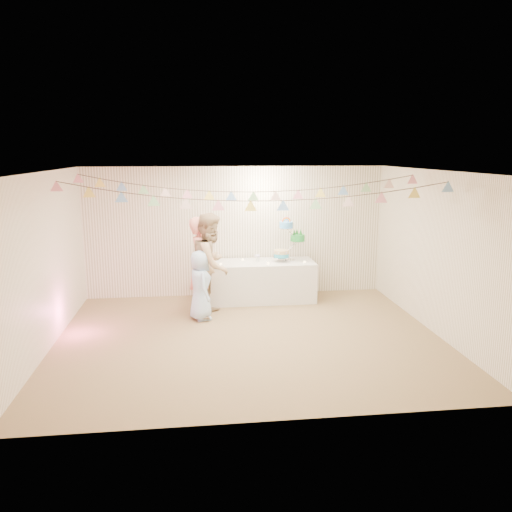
{
  "coord_description": "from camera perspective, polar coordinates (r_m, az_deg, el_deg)",
  "views": [
    {
      "loc": [
        -0.79,
        -7.4,
        2.89
      ],
      "look_at": [
        0.2,
        0.8,
        1.15
      ],
      "focal_mm": 35.0,
      "sensor_mm": 36.0,
      "label": 1
    }
  ],
  "objects": [
    {
      "name": "cake_middle",
      "position": [
        9.92,
        4.7,
        1.49
      ],
      "size": [
        0.27,
        0.27,
        0.22
      ],
      "primitive_type": null,
      "color": "green",
      "rests_on": "cake_stand"
    },
    {
      "name": "tealight_4",
      "position": [
        9.69,
        5.57,
        -0.68
      ],
      "size": [
        0.04,
        0.04,
        0.03
      ],
      "primitive_type": "cylinder",
      "color": "#FFD88C",
      "rests_on": "table"
    },
    {
      "name": "tealight_1",
      "position": [
        9.86,
        -1.54,
        -0.41
      ],
      "size": [
        0.04,
        0.04,
        0.03
      ],
      "primitive_type": "cylinder",
      "color": "#FFD88C",
      "rests_on": "table"
    },
    {
      "name": "floor",
      "position": [
        7.98,
        -0.75,
        -9.33
      ],
      "size": [
        6.0,
        6.0,
        0.0
      ],
      "primitive_type": "plane",
      "color": "olive",
      "rests_on": "ground"
    },
    {
      "name": "tealight_2",
      "position": [
        9.52,
        1.39,
        -0.85
      ],
      "size": [
        0.04,
        0.04,
        0.03
      ],
      "primitive_type": "cylinder",
      "color": "#FFD88C",
      "rests_on": "table"
    },
    {
      "name": "bunting_front",
      "position": [
        7.26,
        -0.62,
        7.4
      ],
      "size": [
        5.6,
        0.9,
        0.36
      ],
      "primitive_type": null,
      "color": "#72A5E5",
      "rests_on": "ceiling"
    },
    {
      "name": "front_wall",
      "position": [
        5.21,
        2.19,
        -5.87
      ],
      "size": [
        6.0,
        6.0,
        0.0
      ],
      "primitive_type": "plane",
      "color": "white",
      "rests_on": "ground"
    },
    {
      "name": "cake_bottom",
      "position": [
        9.76,
        2.95,
        -0.26
      ],
      "size": [
        0.31,
        0.31,
        0.15
      ],
      "primitive_type": null,
      "color": "#2BA5CD",
      "rests_on": "cake_stand"
    },
    {
      "name": "back_wall",
      "position": [
        10.06,
        -2.3,
        2.79
      ],
      "size": [
        6.0,
        6.0,
        0.0
      ],
      "primitive_type": "plane",
      "color": "white",
      "rests_on": "ground"
    },
    {
      "name": "cake_top_tier",
      "position": [
        9.71,
        3.48,
        2.9
      ],
      "size": [
        0.25,
        0.25,
        0.19
      ],
      "primitive_type": null,
      "color": "#4B9DEE",
      "rests_on": "cake_stand"
    },
    {
      "name": "ceiling",
      "position": [
        7.45,
        -0.8,
        9.67
      ],
      "size": [
        6.0,
        6.0,
        0.0
      ],
      "primitive_type": "plane",
      "color": "silver",
      "rests_on": "ground"
    },
    {
      "name": "posy",
      "position": [
        9.76,
        0.17,
        -0.35
      ],
      "size": [
        0.12,
        0.12,
        0.14
      ],
      "primitive_type": null,
      "color": "white",
      "rests_on": "table"
    },
    {
      "name": "cake_stand",
      "position": [
        9.79,
        3.78,
        1.64
      ],
      "size": [
        0.72,
        0.42,
        0.8
      ],
      "primitive_type": null,
      "color": "silver",
      "rests_on": "table"
    },
    {
      "name": "person_adult_b",
      "position": [
        8.86,
        -5.15,
        -0.99
      ],
      "size": [
        0.97,
        1.08,
        1.84
      ],
      "primitive_type": "imported",
      "rotation": [
        0.0,
        0.0,
        1.21
      ],
      "color": "tan",
      "rests_on": "floor"
    },
    {
      "name": "person_adult_a",
      "position": [
        9.0,
        -6.22,
        -1.08
      ],
      "size": [
        0.48,
        0.68,
        1.76
      ],
      "primitive_type": "imported",
      "rotation": [
        0.0,
        0.0,
        1.48
      ],
      "color": "#EF8C7D",
      "rests_on": "floor"
    },
    {
      "name": "platter",
      "position": [
        9.63,
        -2.47,
        -0.9
      ],
      "size": [
        0.35,
        0.35,
        0.02
      ],
      "primitive_type": "cylinder",
      "color": "white",
      "rests_on": "table"
    },
    {
      "name": "right_wall",
      "position": [
        8.46,
        19.86,
        0.36
      ],
      "size": [
        5.0,
        5.0,
        0.0
      ],
      "primitive_type": "plane",
      "color": "white",
      "rests_on": "ground"
    },
    {
      "name": "bunting_back",
      "position": [
        8.55,
        -1.59,
        8.27
      ],
      "size": [
        5.6,
        1.1,
        0.4
      ],
      "primitive_type": null,
      "color": "pink",
      "rests_on": "ceiling"
    },
    {
      "name": "tealight_3",
      "position": [
        9.99,
        2.44,
        -0.26
      ],
      "size": [
        0.04,
        0.04,
        0.03
      ],
      "primitive_type": "cylinder",
      "color": "#FFD88C",
      "rests_on": "table"
    },
    {
      "name": "person_child",
      "position": [
        8.71,
        -6.38,
        -3.33
      ],
      "size": [
        0.52,
        0.67,
        1.23
      ],
      "primitive_type": "imported",
      "rotation": [
        0.0,
        0.0,
        1.8
      ],
      "color": "#B4D5FF",
      "rests_on": "floor"
    },
    {
      "name": "tealight_0",
      "position": [
        9.51,
        -4.05,
        -0.9
      ],
      "size": [
        0.04,
        0.04,
        0.03
      ],
      "primitive_type": "cylinder",
      "color": "#FFD88C",
      "rests_on": "table"
    },
    {
      "name": "table",
      "position": [
        9.82,
        0.61,
        -2.87
      ],
      "size": [
        2.06,
        0.83,
        0.77
      ],
      "primitive_type": "cube",
      "color": "silver",
      "rests_on": "floor"
    },
    {
      "name": "left_wall",
      "position": [
        7.88,
        -23.01,
        -0.7
      ],
      "size": [
        5.0,
        5.0,
        0.0
      ],
      "primitive_type": "plane",
      "color": "white",
      "rests_on": "ground"
    }
  ]
}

